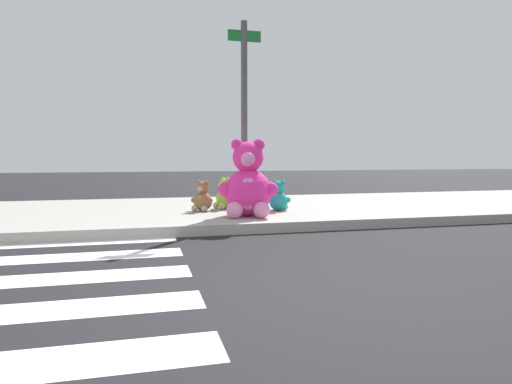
# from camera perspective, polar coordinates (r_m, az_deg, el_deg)

# --- Properties ---
(ground_plane) EXTENTS (60.00, 60.00, 0.00)m
(ground_plane) POSITION_cam_1_polar(r_m,az_deg,el_deg) (3.46, -1.31, -14.08)
(ground_plane) COLOR black
(sidewalk) EXTENTS (28.00, 4.40, 0.15)m
(sidewalk) POSITION_cam_1_polar(r_m,az_deg,el_deg) (8.49, -9.27, -2.51)
(sidewalk) COLOR #9E9B93
(sidewalk) RESTS_ON ground_plane
(sign_pole) EXTENTS (0.56, 0.11, 3.20)m
(sign_pole) POSITION_cam_1_polar(r_m,az_deg,el_deg) (7.83, -1.48, 9.97)
(sign_pole) COLOR #4C4C51
(sign_pole) RESTS_ON sidewalk
(plush_pink_large) EXTENTS (0.93, 0.86, 1.23)m
(plush_pink_large) POSITION_cam_1_polar(r_m,az_deg,el_deg) (7.22, -1.00, 0.84)
(plush_pink_large) COLOR #F22D93
(plush_pink_large) RESTS_ON sidewalk
(plush_lime) EXTENTS (0.41, 0.41, 0.57)m
(plush_lime) POSITION_cam_1_polar(r_m,az_deg,el_deg) (8.30, -3.91, -0.51)
(plush_lime) COLOR #8CD133
(plush_lime) RESTS_ON sidewalk
(plush_brown) EXTENTS (0.37, 0.38, 0.53)m
(plush_brown) POSITION_cam_1_polar(r_m,az_deg,el_deg) (7.99, -6.71, -0.84)
(plush_brown) COLOR olive
(plush_brown) RESTS_ON sidewalk
(plush_yellow) EXTENTS (0.37, 0.38, 0.52)m
(plush_yellow) POSITION_cam_1_polar(r_m,az_deg,el_deg) (8.45, -1.08, -0.55)
(plush_yellow) COLOR yellow
(plush_yellow) RESTS_ON sidewalk
(plush_teal) EXTENTS (0.38, 0.39, 0.54)m
(plush_teal) POSITION_cam_1_polar(r_m,az_deg,el_deg) (8.00, 2.85, -0.79)
(plush_teal) COLOR teal
(plush_teal) RESTS_ON sidewalk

